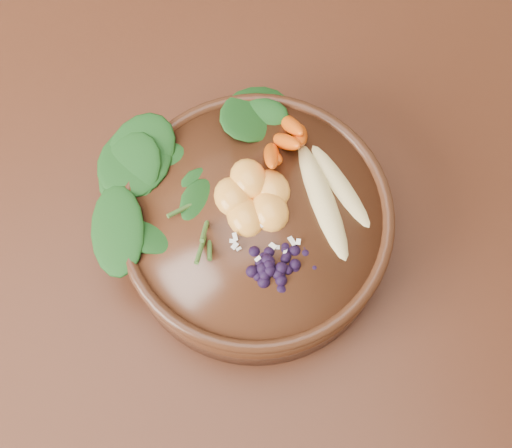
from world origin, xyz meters
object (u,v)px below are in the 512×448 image
at_px(kale_heap, 200,165).
at_px(banana_halves, 333,188).
at_px(mandarin_cluster, 254,193).
at_px(blueberry_pile, 274,261).
at_px(stoneware_bowl, 256,228).
at_px(carrot_cluster, 286,121).

relative_size(kale_heap, banana_halves, 1.18).
relative_size(mandarin_cluster, blueberry_pile, 0.69).
height_order(kale_heap, mandarin_cluster, kale_heap).
distance_m(stoneware_bowl, banana_halves, 0.09).
xyz_separation_m(carrot_cluster, mandarin_cluster, (-0.05, -0.05, -0.02)).
height_order(kale_heap, blueberry_pile, kale_heap).
bearing_deg(blueberry_pile, banana_halves, 30.07).
height_order(banana_halves, blueberry_pile, blueberry_pile).
xyz_separation_m(stoneware_bowl, banana_halves, (0.08, -0.01, 0.05)).
bearing_deg(banana_halves, blueberry_pile, -141.51).
bearing_deg(banana_halves, mandarin_cluster, 170.25).
distance_m(stoneware_bowl, carrot_cluster, 0.11).
height_order(carrot_cluster, banana_halves, carrot_cluster).
relative_size(kale_heap, blueberry_pile, 1.42).
distance_m(carrot_cluster, blueberry_pile, 0.13).
bearing_deg(mandarin_cluster, stoneware_bowl, -104.75).
distance_m(banana_halves, mandarin_cluster, 0.07).
distance_m(kale_heap, banana_halves, 0.13).
height_order(carrot_cluster, blueberry_pile, carrot_cluster).
bearing_deg(kale_heap, banana_halves, -31.96).
bearing_deg(stoneware_bowl, mandarin_cluster, 75.25).
bearing_deg(carrot_cluster, banana_halves, -66.94).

